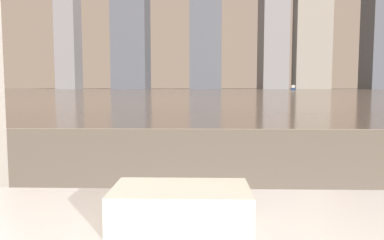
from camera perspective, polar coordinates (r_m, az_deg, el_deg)
The scene contains 7 objects.
towel_stack at distance 0.81m, azimuth -1.34°, elevation -12.96°, with size 0.29×0.17×0.08m.
harbor_water at distance 62.03m, azimuth 1.44°, elevation 4.40°, with size 180.00×110.00×0.01m.
harbor_boat_0 at distance 85.16m, azimuth 15.18°, elevation 4.68°, with size 1.61×3.06×1.09m.
skyline_tower_0 at distance 126.19m, azimuth -18.35°, elevation 11.99°, with size 6.20×7.89×32.83m.
skyline_tower_1 at distance 121.07m, azimuth -9.25°, elevation 12.50°, with size 10.40×13.04×32.90m.
skyline_tower_2 at distance 120.33m, azimuth 2.07°, elevation 16.34°, with size 9.70×8.52×48.38m.
skyline_tower_3 at distance 122.41m, azimuth 12.29°, elevation 16.23°, with size 7.56×13.30×49.22m.
Camera 1 is at (-0.00, -0.03, 0.81)m, focal length 35.00 mm.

